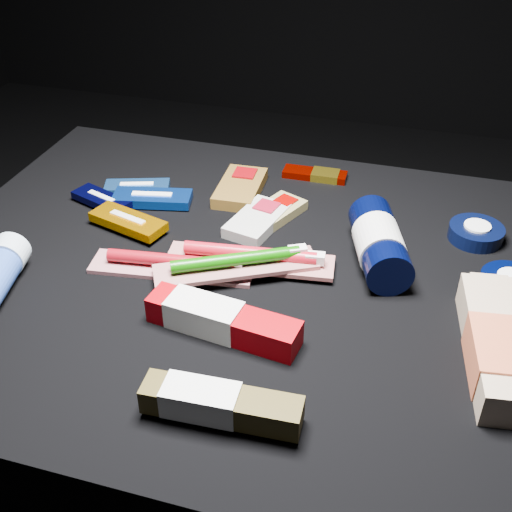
# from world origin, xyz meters

# --- Properties ---
(ground) EXTENTS (3.00, 3.00, 0.00)m
(ground) POSITION_xyz_m (0.00, 0.00, 0.00)
(ground) COLOR black
(ground) RESTS_ON ground
(cloth_table) EXTENTS (0.98, 0.78, 0.40)m
(cloth_table) POSITION_xyz_m (0.00, 0.00, 0.20)
(cloth_table) COLOR black
(cloth_table) RESTS_ON ground
(luna_bar_0) EXTENTS (0.12, 0.08, 0.01)m
(luna_bar_0) POSITION_xyz_m (-0.25, 0.17, 0.41)
(luna_bar_0) COLOR #225BA9
(luna_bar_0) RESTS_ON cloth_table
(luna_bar_1) EXTENTS (0.14, 0.08, 0.02)m
(luna_bar_1) POSITION_xyz_m (-0.21, 0.14, 0.41)
(luna_bar_1) COLOR #0D3896
(luna_bar_1) RESTS_ON cloth_table
(luna_bar_2) EXTENTS (0.12, 0.07, 0.01)m
(luna_bar_2) POSITION_xyz_m (-0.29, 0.11, 0.41)
(luna_bar_2) COLOR #050530
(luna_bar_2) RESTS_ON cloth_table
(luna_bar_3) EXTENTS (0.14, 0.08, 0.02)m
(luna_bar_3) POSITION_xyz_m (-0.21, 0.05, 0.42)
(luna_bar_3) COLOR #D18100
(luna_bar_3) RESTS_ON cloth_table
(clif_bar_0) EXTENTS (0.08, 0.13, 0.02)m
(clif_bar_0) POSITION_xyz_m (-0.07, 0.22, 0.41)
(clif_bar_0) COLOR brown
(clif_bar_0) RESTS_ON cloth_table
(clif_bar_1) EXTENTS (0.09, 0.13, 0.02)m
(clif_bar_1) POSITION_xyz_m (-0.01, 0.13, 0.41)
(clif_bar_1) COLOR #B4B4AD
(clif_bar_1) RESTS_ON cloth_table
(clif_bar_2) EXTENTS (0.09, 0.12, 0.02)m
(clif_bar_2) POSITION_xyz_m (0.01, 0.16, 0.41)
(clif_bar_2) COLOR olive
(clif_bar_2) RESTS_ON cloth_table
(power_bar) EXTENTS (0.12, 0.04, 0.01)m
(power_bar) POSITION_xyz_m (0.05, 0.31, 0.41)
(power_bar) COLOR #720800
(power_bar) RESTS_ON cloth_table
(lotion_bottle) EXTENTS (0.11, 0.22, 0.07)m
(lotion_bottle) POSITION_xyz_m (0.18, 0.07, 0.43)
(lotion_bottle) COLOR black
(lotion_bottle) RESTS_ON cloth_table
(cream_tin_upper) EXTENTS (0.08, 0.08, 0.03)m
(cream_tin_upper) POSITION_xyz_m (0.33, 0.18, 0.41)
(cream_tin_upper) COLOR black
(cream_tin_upper) RESTS_ON cloth_table
(cream_tin_lower) EXTENTS (0.08, 0.08, 0.03)m
(cream_tin_lower) POSITION_xyz_m (0.37, 0.06, 0.41)
(cream_tin_lower) COLOR black
(cream_tin_lower) RESTS_ON cloth_table
(bodywash_bottle) EXTENTS (0.11, 0.24, 0.05)m
(bodywash_bottle) POSITION_xyz_m (0.36, -0.10, 0.42)
(bodywash_bottle) COLOR tan
(bodywash_bottle) RESTS_ON cloth_table
(toothbrush_pack_0) EXTENTS (0.25, 0.09, 0.03)m
(toothbrush_pack_0) POSITION_xyz_m (-0.10, -0.03, 0.41)
(toothbrush_pack_0) COLOR #A49D99
(toothbrush_pack_0) RESTS_ON cloth_table
(toothbrush_pack_1) EXTENTS (0.25, 0.09, 0.03)m
(toothbrush_pack_1) POSITION_xyz_m (0.01, 0.01, 0.42)
(toothbrush_pack_1) COLOR #ADA4A1
(toothbrush_pack_1) RESTS_ON cloth_table
(toothbrush_pack_2) EXTENTS (0.23, 0.16, 0.03)m
(toothbrush_pack_2) POSITION_xyz_m (-0.00, -0.02, 0.42)
(toothbrush_pack_2) COLOR #ACA4A0
(toothbrush_pack_2) RESTS_ON cloth_table
(toothpaste_carton_red) EXTENTS (0.21, 0.07, 0.04)m
(toothpaste_carton_red) POSITION_xyz_m (0.00, -0.14, 0.42)
(toothpaste_carton_red) COLOR #8F0006
(toothpaste_carton_red) RESTS_ON cloth_table
(toothpaste_carton_green) EXTENTS (0.18, 0.05, 0.03)m
(toothpaste_carton_green) POSITION_xyz_m (0.05, -0.27, 0.42)
(toothpaste_carton_green) COLOR #3B300F
(toothpaste_carton_green) RESTS_ON cloth_table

